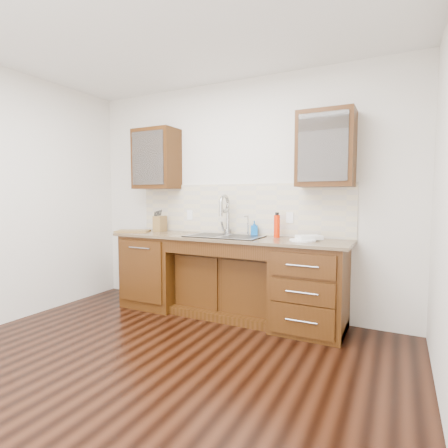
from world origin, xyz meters
The scene contains 24 objects.
ground centered at (0.00, 0.00, -0.05)m, with size 4.00×3.50×0.10m, color black.
wall_back centered at (0.00, 1.80, 1.35)m, with size 4.00×0.10×2.70m, color silver.
base_cabinet_left centered at (-0.95, 1.44, 0.44)m, with size 0.70×0.62×0.88m, color #593014.
base_cabinet_center centered at (0.00, 1.53, 0.35)m, with size 1.20×0.44×0.70m, color #593014.
base_cabinet_right centered at (0.95, 1.44, 0.44)m, with size 0.70×0.62×0.88m, color #593014.
countertop centered at (0.00, 1.43, 0.90)m, with size 2.70×0.65×0.03m, color #84705B.
backsplash centered at (0.00, 1.74, 1.21)m, with size 2.70×0.02×0.59m, color beige.
sink centered at (0.00, 1.41, 0.83)m, with size 0.84×0.46×0.19m, color #9E9EA5.
faucet centered at (-0.07, 1.64, 1.11)m, with size 0.04×0.04×0.40m, color #999993.
filter_tap centered at (0.18, 1.65, 1.03)m, with size 0.02×0.02×0.24m, color #999993.
upper_cabinet_left centered at (-1.05, 1.58, 1.83)m, with size 0.55×0.34×0.75m, color #593014.
upper_cabinet_right centered at (1.05, 1.58, 1.83)m, with size 0.55×0.34×0.75m, color #593014.
outlet_left centered at (-0.65, 1.73, 1.12)m, with size 0.08×0.01×0.12m, color white.
outlet_right centered at (0.65, 1.73, 1.12)m, with size 0.08×0.01×0.12m, color white.
soap_bottle centered at (0.25, 1.66, 0.99)m, with size 0.07×0.08×0.17m, color blue.
water_bottle centered at (0.55, 1.59, 1.03)m, with size 0.07×0.07×0.24m, color red.
plate centered at (0.87, 1.42, 0.92)m, with size 0.26×0.26×0.01m, color white.
dish_towel centered at (0.92, 1.48, 0.94)m, with size 0.24×0.17×0.04m, color white.
knife_block centered at (-1.00, 1.56, 1.01)m, with size 0.11×0.18×0.20m, color brown.
cutting_board centered at (-1.26, 1.36, 0.92)m, with size 0.40×0.28×0.02m, color #9D6737.
cup_left_a centered at (-1.18, 1.58, 1.78)m, with size 0.14×0.14×0.11m, color white.
cup_left_b centered at (-0.98, 1.58, 1.77)m, with size 0.09×0.09×0.09m, color white.
cup_right_a centered at (1.00, 1.58, 1.78)m, with size 0.13×0.13×0.10m, color white.
cup_right_b centered at (1.12, 1.58, 1.77)m, with size 0.09×0.09×0.09m, color white.
Camera 1 is at (1.73, -2.03, 1.35)m, focal length 28.00 mm.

